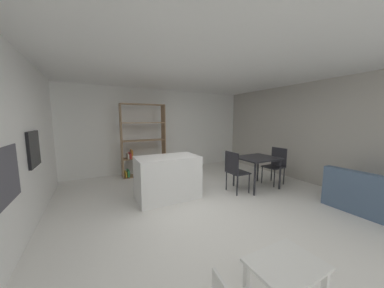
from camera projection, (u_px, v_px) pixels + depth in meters
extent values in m
plane|color=silver|center=(202.00, 209.00, 3.57)|extent=(9.17, 9.17, 0.00)
cube|color=white|center=(203.00, 61.00, 3.23)|extent=(6.67, 6.34, 0.06)
cube|color=white|center=(153.00, 131.00, 6.16)|extent=(6.67, 0.06, 2.62)
cube|color=#B2ADA3|center=(312.00, 133.00, 4.92)|extent=(0.06, 6.34, 2.62)
cube|color=#4C4C56|center=(1.00, 179.00, 1.93)|extent=(0.01, 1.02, 0.63)
cube|color=black|center=(34.00, 149.00, 3.01)|extent=(0.04, 0.58, 0.57)
cylinder|color=#B7BABC|center=(29.00, 134.00, 2.96)|extent=(0.02, 0.47, 0.02)
cube|color=white|center=(168.00, 177.00, 4.02)|extent=(1.28, 0.74, 0.90)
cube|color=#997551|center=(121.00, 141.00, 5.35)|extent=(0.02, 0.35, 2.11)
cube|color=#997551|center=(164.00, 139.00, 5.93)|extent=(0.02, 0.35, 2.11)
cube|color=#997551|center=(142.00, 104.00, 5.51)|extent=(1.27, 0.35, 0.02)
cube|color=#997551|center=(145.00, 174.00, 5.77)|extent=(1.27, 0.35, 0.02)
cube|color=#997551|center=(144.00, 157.00, 5.71)|extent=(1.22, 0.35, 0.02)
cube|color=#997551|center=(144.00, 140.00, 5.64)|extent=(1.22, 0.35, 0.02)
cube|color=#997551|center=(143.00, 123.00, 5.57)|extent=(1.22, 0.35, 0.02)
cube|color=gold|center=(126.00, 174.00, 5.51)|extent=(0.04, 0.29, 0.15)
cube|color=#338E4C|center=(128.00, 173.00, 5.54)|extent=(0.05, 0.29, 0.19)
cube|color=silver|center=(128.00, 156.00, 5.48)|extent=(0.04, 0.29, 0.14)
cube|color=red|center=(130.00, 156.00, 5.50)|extent=(0.05, 0.29, 0.16)
cube|color=orange|center=(132.00, 154.00, 5.52)|extent=(0.03, 0.29, 0.24)
cube|color=white|center=(286.00, 264.00, 1.53)|extent=(0.59, 0.43, 0.02)
cube|color=white|center=(285.00, 267.00, 1.83)|extent=(0.04, 0.04, 0.49)
cube|color=#232328|center=(257.00, 158.00, 4.60)|extent=(0.94, 0.81, 0.03)
cylinder|color=#232328|center=(255.00, 179.00, 4.16)|extent=(0.04, 0.04, 0.73)
cylinder|color=#232328|center=(280.00, 174.00, 4.54)|extent=(0.04, 0.04, 0.73)
cylinder|color=#232328|center=(234.00, 172.00, 4.76)|extent=(0.04, 0.04, 0.73)
cylinder|color=#232328|center=(258.00, 168.00, 5.14)|extent=(0.04, 0.04, 0.73)
cube|color=#232328|center=(273.00, 167.00, 4.91)|extent=(0.48, 0.45, 0.03)
cube|color=#232328|center=(279.00, 157.00, 4.99)|extent=(0.06, 0.42, 0.47)
cylinder|color=#232328|center=(262.00, 175.00, 4.99)|extent=(0.03, 0.03, 0.44)
cylinder|color=#232328|center=(274.00, 179.00, 4.68)|extent=(0.03, 0.03, 0.44)
cylinder|color=#232328|center=(272.00, 173.00, 5.20)|extent=(0.03, 0.03, 0.44)
cylinder|color=#232328|center=(284.00, 176.00, 4.89)|extent=(0.03, 0.03, 0.44)
cube|color=#232328|center=(238.00, 172.00, 4.36)|extent=(0.41, 0.45, 0.03)
cube|color=#232328|center=(232.00, 163.00, 4.25)|extent=(0.04, 0.44, 0.47)
cylinder|color=#232328|center=(249.00, 184.00, 4.30)|extent=(0.03, 0.03, 0.45)
cylinder|color=#232328|center=(238.00, 179.00, 4.64)|extent=(0.03, 0.03, 0.45)
cylinder|color=#232328|center=(237.00, 186.00, 4.15)|extent=(0.03, 0.03, 0.45)
cylinder|color=#232328|center=(226.00, 181.00, 4.49)|extent=(0.03, 0.03, 0.45)
cube|color=#475B75|center=(340.00, 177.00, 3.93)|extent=(0.74, 0.14, 0.20)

